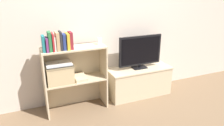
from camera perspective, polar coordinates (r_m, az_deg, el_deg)
The scene contains 20 objects.
ground_plane at distance 3.24m, azimuth 1.10°, elevation -11.06°, with size 16.00×16.00×0.00m, color brown.
wall_back at distance 3.20m, azimuth -1.82°, elevation 11.53°, with size 10.00×0.05×2.40m.
tv_stand at distance 3.47m, azimuth 7.01°, elevation -4.72°, with size 0.99×0.40×0.45m.
tv at distance 3.30m, azimuth 7.39°, elevation 3.07°, with size 0.69×0.14×0.50m.
bookshelf_lower_tier at distance 3.14m, azimuth -9.62°, elevation -6.49°, with size 0.83×0.32×0.45m.
bookshelf_upper_tier at distance 2.97m, azimuth -10.12°, elevation 1.31°, with size 0.83×0.32×0.45m.
book_teal at distance 2.73m, azimuth -17.50°, elevation 4.83°, with size 0.03×0.12×0.20m.
book_plum at distance 2.74m, azimuth -16.71°, elevation 4.65°, with size 0.03×0.15×0.17m.
book_forest at distance 2.74m, azimuth -15.99°, elevation 5.42°, with size 0.04×0.14×0.24m.
book_crimson at distance 2.74m, azimuth -15.25°, elevation 5.33°, with size 0.02×0.15×0.22m.
book_ivory at distance 2.75m, azimuth -14.77°, elevation 4.94°, with size 0.02×0.14×0.17m.
book_tan at distance 2.75m, azimuth -14.10°, elevation 5.54°, with size 0.04×0.16×0.23m.
book_charcoal at distance 2.75m, azimuth -13.29°, elevation 5.69°, with size 0.03×0.14×0.23m.
book_navy at distance 2.76m, azimuth -12.45°, elevation 5.44°, with size 0.04×0.12×0.20m.
book_mustard at distance 2.77m, azimuth -11.54°, elevation 5.61°, with size 0.03×0.15×0.20m.
book_maroon at distance 2.78m, azimuth -10.76°, elevation 5.82°, with size 0.04×0.13×0.21m.
baby_monitor at distance 2.94m, azimuth -3.32°, elevation 5.78°, with size 0.05×0.04×0.13m.
storage_basket_left at distance 2.92m, azimuth -13.59°, elevation -2.46°, with size 0.34×0.29×0.25m.
laptop at distance 2.87m, azimuth -13.79°, elevation -0.17°, with size 0.32×0.23×0.02m.
magazine_stack at distance 3.00m, azimuth -8.34°, elevation -3.79°, with size 0.16×0.25×0.04m.
Camera 1 is at (-1.12, -2.54, 1.68)m, focal length 35.00 mm.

